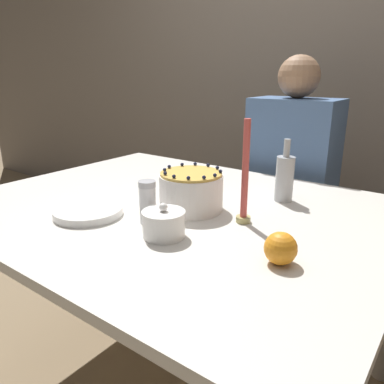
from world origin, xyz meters
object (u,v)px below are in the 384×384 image
at_px(sugar_bowl, 164,224).
at_px(candle, 245,181).
at_px(sugar_shaker, 148,202).
at_px(bottle, 285,178).
at_px(person_man_blue_shirt, 288,205).
at_px(cake, 192,191).

bearing_deg(sugar_bowl, candle, 61.00).
relative_size(sugar_shaker, bottle, 0.60).
xyz_separation_m(candle, person_man_blue_shirt, (-0.16, 0.76, -0.33)).
height_order(cake, sugar_bowl, cake).
bearing_deg(bottle, candle, -93.07).
bearing_deg(person_man_blue_shirt, candle, 101.83).
distance_m(cake, candle, 0.20).
bearing_deg(sugar_shaker, cake, 78.50).
bearing_deg(sugar_bowl, person_man_blue_shirt, 92.02).
bearing_deg(sugar_shaker, person_man_blue_shirt, 85.72).
relative_size(candle, person_man_blue_shirt, 0.25).
bearing_deg(bottle, sugar_shaker, -118.99).
bearing_deg(person_man_blue_shirt, cake, 87.41).
bearing_deg(candle, sugar_shaker, -142.43).
distance_m(cake, bottle, 0.34).
bearing_deg(sugar_shaker, sugar_bowl, -24.64).
height_order(sugar_shaker, person_man_blue_shirt, person_man_blue_shirt).
height_order(bottle, person_man_blue_shirt, person_man_blue_shirt).
distance_m(candle, bottle, 0.27).
bearing_deg(bottle, sugar_bowl, -105.87).
bearing_deg(person_man_blue_shirt, bottle, 109.21).
bearing_deg(cake, person_man_blue_shirt, 87.41).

